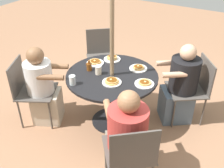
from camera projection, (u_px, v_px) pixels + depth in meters
ground_plane at (112, 121)px, 3.67m from camera, size 12.00×12.00×0.00m
patio_table at (112, 83)px, 3.34m from camera, size 1.16×1.16×0.75m
umbrella_pole at (112, 45)px, 3.06m from camera, size 0.05×0.05×2.29m
patio_chair_north at (101, 54)px, 4.30m from camera, size 0.66×0.66×0.90m
patio_chair_east at (29, 88)px, 3.44m from camera, size 0.64×0.64×0.90m
diner_east at (43, 89)px, 3.44m from camera, size 0.59×0.53×1.10m
patio_chair_south at (130, 152)px, 2.48m from camera, size 0.66×0.66×0.90m
diner_south at (126, 141)px, 2.65m from camera, size 0.60×0.61×1.12m
patio_chair_west at (194, 86)px, 3.48m from camera, size 0.66×0.66×0.90m
diner_west at (180, 88)px, 3.47m from camera, size 0.61×0.58×1.12m
pancake_plate_a at (112, 58)px, 3.61m from camera, size 0.23×0.23×0.07m
pancake_plate_b at (112, 82)px, 3.10m from camera, size 0.23×0.23×0.05m
pancake_plate_c at (95, 62)px, 3.52m from camera, size 0.23×0.23×0.05m
pancake_plate_d at (145, 83)px, 3.08m from camera, size 0.23×0.23×0.04m
pancake_plate_e at (138, 68)px, 3.39m from camera, size 0.23×0.23×0.05m
syrup_bottle at (89, 66)px, 3.34m from camera, size 0.09×0.07×0.14m
coffee_cup at (98, 70)px, 3.26m from camera, size 0.08×0.08×0.11m
drinking_glass_a at (72, 80)px, 3.05m from camera, size 0.08×0.08×0.11m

